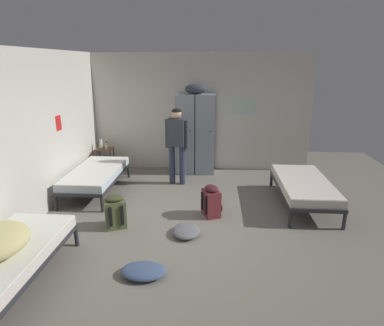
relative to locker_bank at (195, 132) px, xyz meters
The scene contains 14 objects.
ground_plane 2.84m from the locker_bank, 88.20° to the right, with size 9.45×9.45×0.00m, color slate.
room_backdrop 1.85m from the locker_bank, 135.39° to the right, with size 5.24×5.97×2.76m.
locker_bank is the anchor object (origin of this frame).
shelf_unit 2.27m from the locker_bank, behind, with size 0.38×0.30×0.57m.
bed_left_rear 2.47m from the locker_bank, 143.36° to the right, with size 0.90×1.90×0.49m.
bed_right 2.82m from the locker_bank, 40.49° to the right, with size 0.90×1.90×0.49m.
bed_left_front 4.83m from the locker_bank, 113.71° to the right, with size 0.90×1.90×0.49m.
person_traveler 0.91m from the locker_bank, 112.30° to the right, with size 0.51×0.27×1.64m.
water_bottle 2.28m from the locker_bank, behind, with size 0.07×0.07×0.25m.
lotion_bottle 2.14m from the locker_bank, behind, with size 0.06×0.06×0.18m.
backpack_olive 3.16m from the locker_bank, 111.08° to the right, with size 0.39×0.40×0.55m.
backpack_maroon 2.49m from the locker_bank, 79.85° to the right, with size 0.40×0.39×0.55m.
clothes_pile_grey 3.17m from the locker_bank, 89.19° to the right, with size 0.42×0.51×0.12m.
clothes_pile_denim 4.20m from the locker_bank, 95.61° to the right, with size 0.57×0.40×0.12m.
Camera 1 is at (0.36, -4.83, 2.54)m, focal length 30.59 mm.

